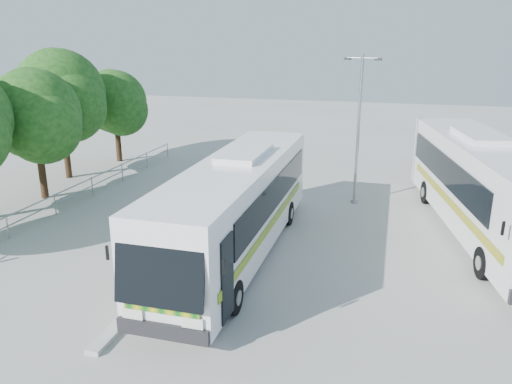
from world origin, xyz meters
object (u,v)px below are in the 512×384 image
(coach_main, at_px, (237,205))
(lamppost, at_px, (359,124))
(tree_far_d, at_px, (61,94))
(tree_far_c, at_px, (36,115))
(coach_adjacent, at_px, (484,185))
(tree_far_e, at_px, (116,102))

(coach_main, height_order, lamppost, lamppost)
(coach_main, distance_m, lamppost, 8.58)
(tree_far_d, relative_size, lamppost, 1.03)
(tree_far_c, bearing_deg, tree_far_d, 107.83)
(tree_far_d, height_order, lamppost, tree_far_d)
(coach_adjacent, bearing_deg, tree_far_d, 161.88)
(tree_far_c, height_order, tree_far_e, tree_far_c)
(tree_far_c, distance_m, lamppost, 15.63)
(tree_far_e, height_order, coach_adjacent, tree_far_e)
(lamppost, bearing_deg, tree_far_c, -153.80)
(tree_far_c, xyz_separation_m, tree_far_e, (-0.51, 8.20, -0.37))
(tree_far_e, relative_size, coach_main, 0.46)
(tree_far_c, height_order, coach_main, tree_far_c)
(tree_far_e, bearing_deg, tree_far_d, -98.63)
(tree_far_c, bearing_deg, tree_far_e, 93.54)
(tree_far_d, distance_m, coach_main, 15.15)
(tree_far_e, bearing_deg, tree_far_c, -86.46)
(coach_main, relative_size, lamppost, 1.80)
(coach_adjacent, xyz_separation_m, lamppost, (-5.36, 2.65, 1.86))
(coach_main, height_order, coach_adjacent, coach_adjacent)
(lamppost, bearing_deg, coach_main, -102.97)
(tree_far_c, bearing_deg, coach_adjacent, 2.15)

